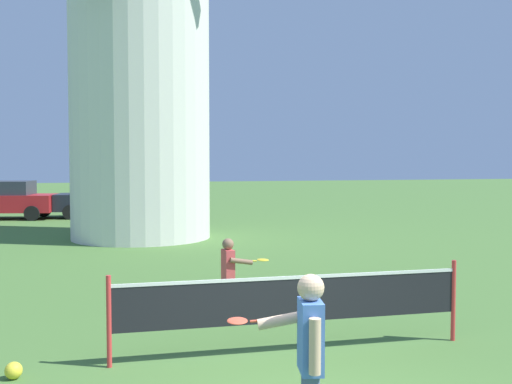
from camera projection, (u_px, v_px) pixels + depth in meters
tennis_net at (293, 300)px, 7.72m from camera, size 4.61×0.06×1.10m
player_near at (308, 352)px, 5.11m from camera, size 0.79×0.68×1.51m
player_far at (230, 272)px, 9.62m from camera, size 0.75×0.42×1.22m
stray_ball at (14, 371)px, 6.83m from camera, size 0.19×0.19×0.19m
parked_car_red at (3, 199)px, 24.98m from camera, size 4.36×2.43×1.56m
parked_car_black at (111, 198)px, 25.71m from camera, size 4.67×2.40×1.56m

